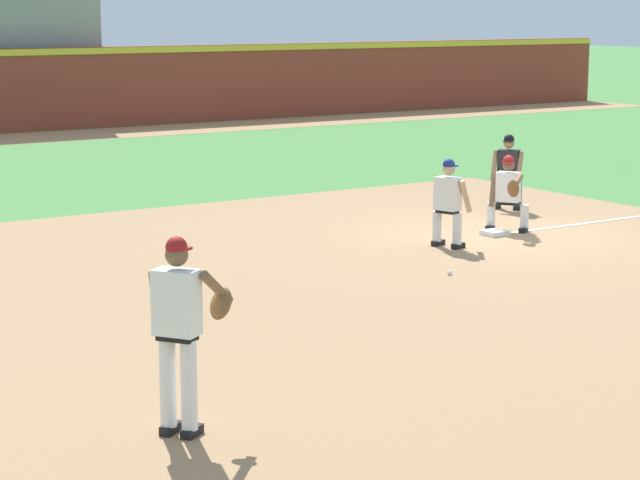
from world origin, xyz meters
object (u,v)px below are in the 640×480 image
at_px(umpire, 508,169).
at_px(baserunner, 448,199).
at_px(first_baseman, 508,190).
at_px(first_base_bag, 495,233).
at_px(pitcher, 181,323).
at_px(baseball, 450,273).

bearing_deg(umpire, baserunner, -144.86).
bearing_deg(first_baseman, first_base_bag, -158.95).
distance_m(pitcher, umpire, 13.90).
height_order(baseball, first_baseman, first_baseman).
height_order(first_base_bag, umpire, umpire).
xyz_separation_m(first_base_bag, pitcher, (-9.12, -6.17, 1.01)).
height_order(pitcher, first_baseman, pitcher).
relative_size(first_base_bag, umpire, 0.26).
height_order(baseball, pitcher, pitcher).
xyz_separation_m(baseball, umpire, (4.78, 4.13, 0.76)).
distance_m(baserunner, umpire, 4.21).
height_order(first_baseman, umpire, umpire).
relative_size(pitcher, first_baseman, 1.39).
distance_m(first_base_bag, pitcher, 11.06).
bearing_deg(first_base_bag, pitcher, -145.91).
relative_size(first_baseman, umpire, 0.92).
height_order(pitcher, baserunner, pitcher).
bearing_deg(baseball, pitcher, -147.63).
relative_size(first_base_bag, pitcher, 0.20).
bearing_deg(baserunner, umpire, 35.14).
relative_size(baseball, first_baseman, 0.06).
relative_size(first_base_bag, first_baseman, 0.28).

